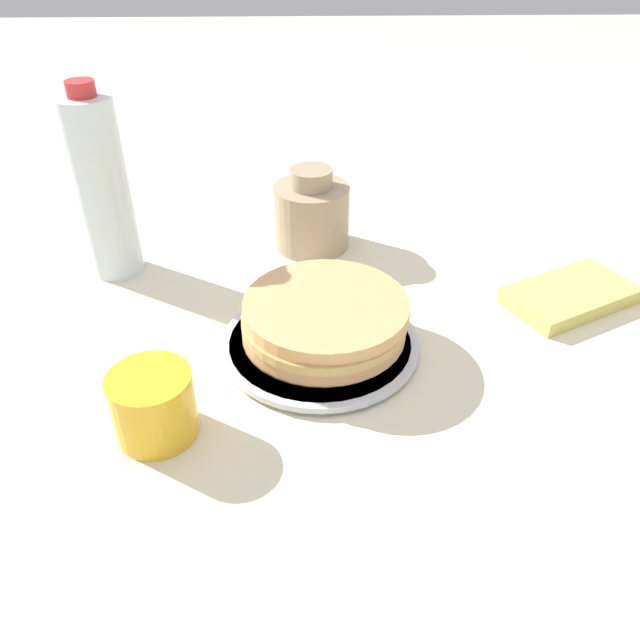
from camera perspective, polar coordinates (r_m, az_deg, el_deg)
ground_plane at (r=0.72m, az=1.90°, el=-2.08°), size 4.00×4.00×0.00m
plate at (r=0.71m, az=-0.00°, el=-2.16°), size 0.22×0.22×0.01m
pancake_stack at (r=0.69m, az=0.38°, el=-0.10°), size 0.19×0.19×0.05m
juice_glass at (r=0.61m, az=-14.97°, el=-7.52°), size 0.08×0.08×0.07m
cream_jug at (r=0.89m, az=-0.77°, el=9.70°), size 0.11×0.11×0.12m
water_bottle_near at (r=0.85m, az=-19.27°, el=11.28°), size 0.07×0.07×0.25m
napkin at (r=0.84m, az=21.89°, el=2.09°), size 0.18×0.15×0.02m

